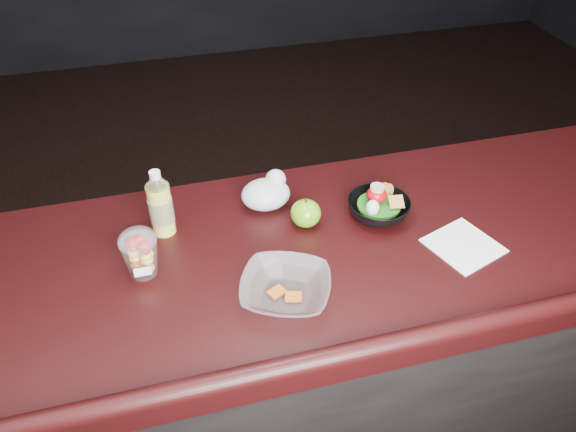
# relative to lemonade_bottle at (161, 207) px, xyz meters

# --- Properties ---
(counter) EXTENTS (4.06, 0.71, 1.02)m
(counter) POSITION_rel_lemonade_bottle_xyz_m (0.23, -0.16, -0.59)
(counter) COLOR black
(counter) RESTS_ON ground
(lemonade_bottle) EXTENTS (0.06, 0.06, 0.19)m
(lemonade_bottle) POSITION_rel_lemonade_bottle_xyz_m (0.00, 0.00, 0.00)
(lemonade_bottle) COLOR yellow
(lemonade_bottle) RESTS_ON counter
(fruit_cup) EXTENTS (0.09, 0.09, 0.13)m
(fruit_cup) POSITION_rel_lemonade_bottle_xyz_m (-0.06, -0.14, -0.01)
(fruit_cup) COLOR white
(fruit_cup) RESTS_ON counter
(green_apple) EXTENTS (0.08, 0.08, 0.08)m
(green_apple) POSITION_rel_lemonade_bottle_xyz_m (0.37, -0.07, -0.04)
(green_apple) COLOR #41770D
(green_apple) RESTS_ON counter
(plastic_bag) EXTENTS (0.14, 0.11, 0.10)m
(plastic_bag) POSITION_rel_lemonade_bottle_xyz_m (0.29, 0.04, -0.04)
(plastic_bag) COLOR silver
(plastic_bag) RESTS_ON counter
(snack_bowl) EXTENTS (0.21, 0.21, 0.09)m
(snack_bowl) POSITION_rel_lemonade_bottle_xyz_m (0.57, -0.09, -0.05)
(snack_bowl) COLOR black
(snack_bowl) RESTS_ON counter
(takeout_bowl) EXTENTS (0.27, 0.27, 0.05)m
(takeout_bowl) POSITION_rel_lemonade_bottle_xyz_m (0.25, -0.31, -0.05)
(takeout_bowl) COLOR silver
(takeout_bowl) RESTS_ON counter
(paper_napkin) EXTENTS (0.20, 0.20, 0.00)m
(paper_napkin) POSITION_rel_lemonade_bottle_xyz_m (0.73, -0.26, -0.08)
(paper_napkin) COLOR white
(paper_napkin) RESTS_ON counter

